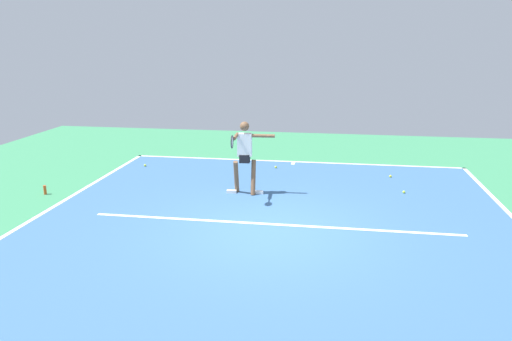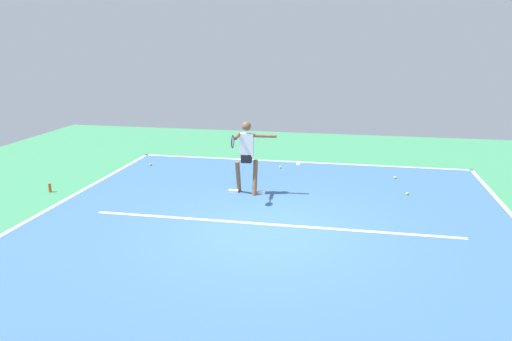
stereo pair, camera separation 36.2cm
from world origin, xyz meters
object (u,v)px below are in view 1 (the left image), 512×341
object	(u,v)px
tennis_ball_near_player	(145,165)
tennis_ball_far_corner	(276,167)
tennis_player	(245,153)
tennis_ball_near_service_line	(390,176)
water_bottle	(45,190)
tennis_ball_centre_court	(404,192)

from	to	relation	value
tennis_ball_near_player	tennis_ball_far_corner	world-z (taller)	same
tennis_player	tennis_ball_near_player	distance (m)	4.12
tennis_player	tennis_ball_near_service_line	world-z (taller)	tennis_player
tennis_ball_near_service_line	water_bottle	world-z (taller)	water_bottle
tennis_ball_near_player	water_bottle	size ratio (longest dim) A/B	0.30
tennis_player	water_bottle	size ratio (longest dim) A/B	8.09
tennis_ball_centre_court	tennis_ball_near_player	size ratio (longest dim) A/B	1.00
tennis_ball_near_service_line	water_bottle	distance (m)	8.90
tennis_ball_centre_court	tennis_ball_near_player	bearing A→B (deg)	-11.64
tennis_ball_centre_court	tennis_ball_far_corner	xyz separation A→B (m)	(3.37, -1.90, 0.00)
tennis_ball_near_player	tennis_ball_near_service_line	xyz separation A→B (m)	(-7.04, 0.08, 0.00)
tennis_ball_far_corner	tennis_player	bearing A→B (deg)	79.90
tennis_ball_near_player	tennis_ball_near_service_line	distance (m)	7.04
tennis_player	tennis_ball_near_player	xyz separation A→B (m)	(3.39, -2.13, -0.99)
tennis_ball_near_player	water_bottle	world-z (taller)	water_bottle
tennis_player	tennis_ball_near_player	world-z (taller)	tennis_player
tennis_player	tennis_ball_near_service_line	distance (m)	4.30
tennis_player	tennis_ball_near_player	bearing A→B (deg)	-35.77
water_bottle	tennis_player	bearing A→B (deg)	-170.44
tennis_player	tennis_ball_far_corner	distance (m)	2.76
tennis_ball_near_service_line	tennis_player	bearing A→B (deg)	29.31
water_bottle	tennis_ball_near_service_line	bearing A→B (deg)	-161.29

